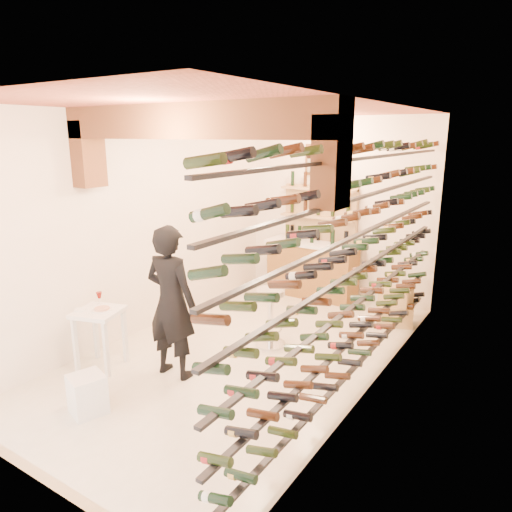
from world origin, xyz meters
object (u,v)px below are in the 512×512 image
at_px(tasting_table, 99,320).
at_px(chrome_barstool, 270,313).
at_px(crate_lower, 394,314).
at_px(wine_rack, 357,259).
at_px(person, 171,302).
at_px(back_counter, 312,268).
at_px(white_stool, 87,394).

distance_m(tasting_table, chrome_barstool, 2.26).
relative_size(chrome_barstool, crate_lower, 1.54).
bearing_deg(chrome_barstool, wine_rack, -16.72).
bearing_deg(crate_lower, person, -120.33).
height_order(tasting_table, person, person).
bearing_deg(person, back_counter, -94.52).
bearing_deg(tasting_table, chrome_barstool, 32.02).
distance_m(white_stool, crate_lower, 4.65).
bearing_deg(back_counter, crate_lower, -17.12).
xyz_separation_m(tasting_table, white_stool, (0.71, -0.77, -0.42)).
bearing_deg(person, white_stool, 77.42).
xyz_separation_m(white_stool, person, (0.19, 1.13, 0.73)).
distance_m(wine_rack, chrome_barstool, 1.78).
height_order(tasting_table, chrome_barstool, tasting_table).
xyz_separation_m(wine_rack, person, (-1.93, -0.95, -0.61)).
xyz_separation_m(wine_rack, crate_lower, (-0.13, 2.12, -1.39)).
distance_m(back_counter, tasting_table, 4.08).
xyz_separation_m(back_counter, tasting_table, (-1.00, -3.96, 0.10)).
height_order(tasting_table, crate_lower, tasting_table).
relative_size(person, chrome_barstool, 2.28).
height_order(tasting_table, white_stool, tasting_table).
bearing_deg(crate_lower, white_stool, -115.33).
bearing_deg(white_stool, wine_rack, 44.44).
bearing_deg(back_counter, chrome_barstool, -78.19).
relative_size(white_stool, person, 0.23).
xyz_separation_m(wine_rack, back_counter, (-1.83, 2.65, -1.02)).
bearing_deg(person, crate_lower, -123.26).
bearing_deg(back_counter, person, -91.58).
distance_m(tasting_table, crate_lower, 4.39).
xyz_separation_m(person, chrome_barstool, (0.57, 1.36, -0.46)).
height_order(wine_rack, back_counter, wine_rack).
distance_m(person, crate_lower, 3.65).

